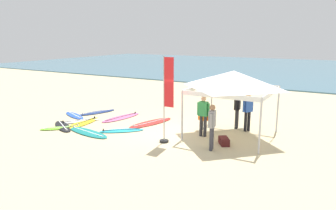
{
  "coord_description": "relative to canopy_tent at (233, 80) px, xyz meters",
  "views": [
    {
      "loc": [
        6.27,
        -11.4,
        4.09
      ],
      "look_at": [
        -0.8,
        0.92,
        1.0
      ],
      "focal_mm": 33.65,
      "sensor_mm": 36.0,
      "label": 1
    }
  ],
  "objects": [
    {
      "name": "canopy_tent",
      "position": [
        0.0,
        0.0,
        0.0
      ],
      "size": [
        3.19,
        3.19,
        2.75
      ],
      "color": "#B7B7BC",
      "rests_on": "ground"
    },
    {
      "name": "surfboard_blue",
      "position": [
        -8.24,
        -0.86,
        -2.35
      ],
      "size": [
        2.03,
        1.25,
        0.19
      ],
      "color": "blue",
      "rests_on": "ground"
    },
    {
      "name": "surfboard_yellow",
      "position": [
        -6.8,
        -1.78,
        -2.35
      ],
      "size": [
        0.85,
        2.43,
        0.19
      ],
      "color": "yellow",
      "rests_on": "ground"
    },
    {
      "name": "surfboard_cyan",
      "position": [
        -4.41,
        -1.79,
        -2.35
      ],
      "size": [
        1.82,
        1.66,
        0.19
      ],
      "color": "#23B2CC",
      "rests_on": "ground"
    },
    {
      "name": "person_orange",
      "position": [
        -1.35,
        0.19,
        -1.73
      ],
      "size": [
        0.55,
        0.24,
        1.2
      ],
      "color": "black",
      "rests_on": "ground"
    },
    {
      "name": "surfboard_teal",
      "position": [
        -5.53,
        -2.72,
        -2.35
      ],
      "size": [
        2.62,
        1.14,
        0.19
      ],
      "color": "#19847F",
      "rests_on": "ground"
    },
    {
      "name": "surfboard_navy",
      "position": [
        -7.7,
        0.27,
        -2.35
      ],
      "size": [
        1.27,
        2.16,
        0.19
      ],
      "color": "navy",
      "rests_on": "ground"
    },
    {
      "name": "surfboard_white",
      "position": [
        -7.18,
        -1.55,
        -2.35
      ],
      "size": [
        1.53,
        1.86,
        0.19
      ],
      "color": "white",
      "rests_on": "ground"
    },
    {
      "name": "surfboard_lime",
      "position": [
        -7.05,
        -2.81,
        -2.35
      ],
      "size": [
        1.55,
        1.68,
        0.19
      ],
      "color": "#7AD12D",
      "rests_on": "ground"
    },
    {
      "name": "person_green",
      "position": [
        -1.01,
        -0.65,
        -1.4
      ],
      "size": [
        0.55,
        0.23,
        1.71
      ],
      "color": "#2D2D33",
      "rests_on": "ground"
    },
    {
      "name": "person_black",
      "position": [
        -0.15,
        1.2,
        -1.4
      ],
      "size": [
        0.25,
        0.55,
        1.71
      ],
      "color": "#2D2D33",
      "rests_on": "ground"
    },
    {
      "name": "person_blue",
      "position": [
        0.38,
        1.01,
        -1.4
      ],
      "size": [
        0.39,
        0.47,
        1.71
      ],
      "color": "black",
      "rests_on": "ground"
    },
    {
      "name": "person_grey",
      "position": [
        -0.08,
        -1.99,
        -1.4
      ],
      "size": [
        0.29,
        0.54,
        1.71
      ],
      "color": "#383842",
      "rests_on": "ground"
    },
    {
      "name": "gear_bag_near_tent",
      "position": [
        0.12,
        -1.21,
        -2.25
      ],
      "size": [
        0.6,
        0.68,
        0.28
      ],
      "primitive_type": "cube",
      "rotation": [
        0.0,
        0.0,
        2.16
      ],
      "color": "#4C1919",
      "rests_on": "ground"
    },
    {
      "name": "surfboard_black",
      "position": [
        -7.19,
        -2.59,
        -2.35
      ],
      "size": [
        2.12,
        1.59,
        0.19
      ],
      "color": "black",
      "rests_on": "ground"
    },
    {
      "name": "ground_plane",
      "position": [
        -2.26,
        -0.93,
        -2.39
      ],
      "size": [
        80.0,
        80.0,
        0.0
      ],
      "primitive_type": "plane",
      "color": "beige"
    },
    {
      "name": "surfboard_pink",
      "position": [
        -5.86,
        0.05,
        -2.35
      ],
      "size": [
        1.05,
        2.55,
        0.19
      ],
      "color": "pink",
      "rests_on": "ground"
    },
    {
      "name": "banner_flag",
      "position": [
        -1.92,
        -2.1,
        -0.81
      ],
      "size": [
        0.6,
        0.36,
        3.4
      ],
      "color": "#99999E",
      "rests_on": "ground"
    },
    {
      "name": "surfboard_red",
      "position": [
        -3.99,
        -0.05,
        -2.35
      ],
      "size": [
        1.37,
        2.69,
        0.19
      ],
      "color": "red",
      "rests_on": "ground"
    },
    {
      "name": "sea",
      "position": [
        -2.26,
        31.02,
        -2.34
      ],
      "size": [
        80.0,
        36.0,
        0.1
      ],
      "primitive_type": "cube",
      "color": "teal",
      "rests_on": "ground"
    }
  ]
}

